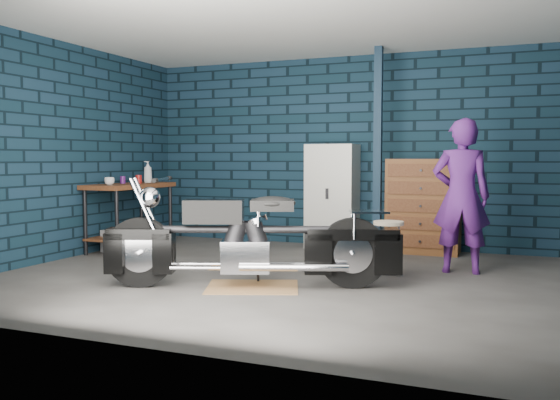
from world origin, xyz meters
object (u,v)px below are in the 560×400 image
at_px(person, 461,196).
at_px(locker, 332,196).
at_px(tool_chest, 423,206).
at_px(shop_stool, 388,249).
at_px(workbench, 130,217).
at_px(storage_bin, 123,241).
at_px(motorcycle, 252,233).

relative_size(person, locker, 1.16).
distance_m(tool_chest, shop_stool, 1.74).
height_order(tool_chest, shop_stool, tool_chest).
height_order(workbench, locker, locker).
relative_size(storage_bin, shop_stool, 0.82).
relative_size(motorcycle, tool_chest, 1.95).
distance_m(person, locker, 2.22).
bearing_deg(tool_chest, workbench, -162.38).
height_order(person, locker, person).
xyz_separation_m(workbench, person, (4.37, -0.03, 0.39)).
bearing_deg(shop_stool, motorcycle, -136.10).
bearing_deg(workbench, shop_stool, -7.84).
xyz_separation_m(locker, shop_stool, (1.15, -1.71, -0.43)).
bearing_deg(locker, person, -33.85).
distance_m(motorcycle, person, 2.39).
xyz_separation_m(person, locker, (-1.84, 1.24, -0.12)).
relative_size(workbench, motorcycle, 0.57).
bearing_deg(storage_bin, motorcycle, -28.35).
bearing_deg(workbench, person, -0.43).
bearing_deg(motorcycle, person, 19.74).
distance_m(workbench, person, 4.39).
relative_size(workbench, person, 0.83).
relative_size(tool_chest, shop_stool, 2.13).
distance_m(workbench, tool_chest, 3.98).
xyz_separation_m(motorcycle, person, (1.80, 1.54, 0.31)).
xyz_separation_m(workbench, motorcycle, (2.57, -1.57, 0.08)).
bearing_deg(person, locker, -41.02).
height_order(workbench, tool_chest, tool_chest).
bearing_deg(person, motorcycle, 33.30).
xyz_separation_m(motorcycle, shop_stool, (1.11, 1.07, -0.24)).
xyz_separation_m(tool_chest, shop_stool, (-0.11, -1.71, -0.33)).
bearing_deg(tool_chest, shop_stool, -93.81).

